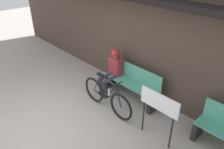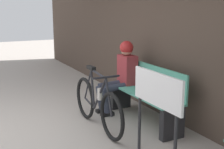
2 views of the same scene
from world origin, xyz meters
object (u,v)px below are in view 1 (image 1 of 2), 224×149
bicycle (107,97)px  person_seated (113,68)px  park_bench_near (132,84)px  signboard (159,106)px

bicycle → person_seated: 0.91m
park_bench_near → bicycle: bearing=-95.2°
park_bench_near → person_seated: 0.66m
signboard → bicycle: bearing=-176.8°
bicycle → signboard: bearing=3.2°
bicycle → person_seated: bearing=126.7°
bicycle → park_bench_near: bearing=84.8°
person_seated → signboard: person_seated is taller
bicycle → signboard: (1.39, 0.08, 0.46)m
bicycle → signboard: size_ratio=1.47×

